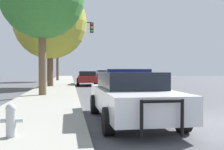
% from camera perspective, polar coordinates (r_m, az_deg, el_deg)
% --- Properties ---
extents(ground_plane, '(110.00, 110.00, 0.00)m').
position_cam_1_polar(ground_plane, '(8.55, 19.81, -9.04)').
color(ground_plane, '#4F4F54').
extents(sidewalk_left, '(3.00, 110.00, 0.13)m').
position_cam_1_polar(sidewalk_left, '(7.62, -16.88, -9.77)').
color(sidewalk_left, '#99968C').
rests_on(sidewalk_left, ground_plane).
extents(police_car, '(2.09, 5.20, 1.51)m').
position_cam_1_polar(police_car, '(8.14, 3.83, -4.12)').
color(police_car, white).
rests_on(police_car, ground_plane).
extents(fire_hydrant, '(0.48, 0.21, 0.68)m').
position_cam_1_polar(fire_hydrant, '(6.09, -19.84, -8.45)').
color(fire_hydrant, '#B7BCC1').
rests_on(fire_hydrant, sidewalk_left).
extents(traffic_light, '(4.01, 0.35, 5.66)m').
position_cam_1_polar(traffic_light, '(24.88, -9.40, 7.13)').
color(traffic_light, '#424247').
rests_on(traffic_light, sidewalk_left).
extents(car_background_distant, '(2.03, 4.63, 1.39)m').
position_cam_1_polar(car_background_distant, '(49.15, -2.22, 0.24)').
color(car_background_distant, '#333856').
rests_on(car_background_distant, ground_plane).
extents(car_background_midblock, '(2.03, 4.69, 1.35)m').
position_cam_1_polar(car_background_midblock, '(26.61, -5.10, -0.55)').
color(car_background_midblock, maroon).
rests_on(car_background_midblock, ground_plane).
extents(tree_sidewalk_far, '(3.71, 3.71, 7.07)m').
position_cam_1_polar(tree_sidewalk_far, '(36.79, -11.04, 7.05)').
color(tree_sidewalk_far, brown).
rests_on(tree_sidewalk_far, sidewalk_left).
extents(tree_sidewalk_mid, '(6.05, 6.05, 8.30)m').
position_cam_1_polar(tree_sidewalk_mid, '(24.13, -12.45, 10.38)').
color(tree_sidewalk_mid, brown).
rests_on(tree_sidewalk_mid, sidewalk_left).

